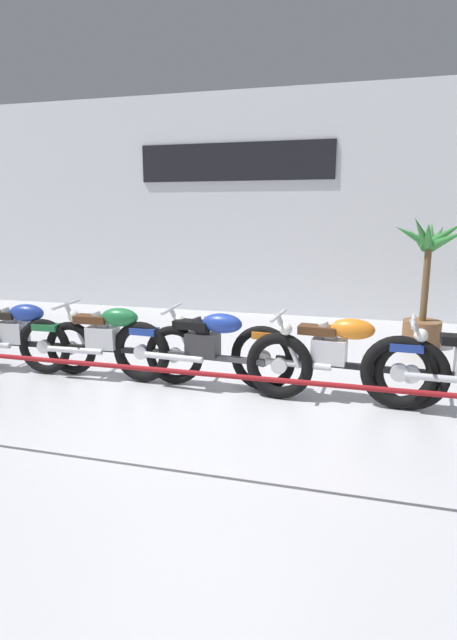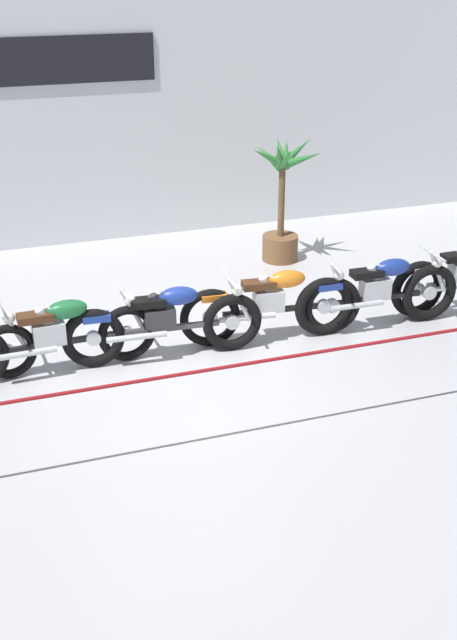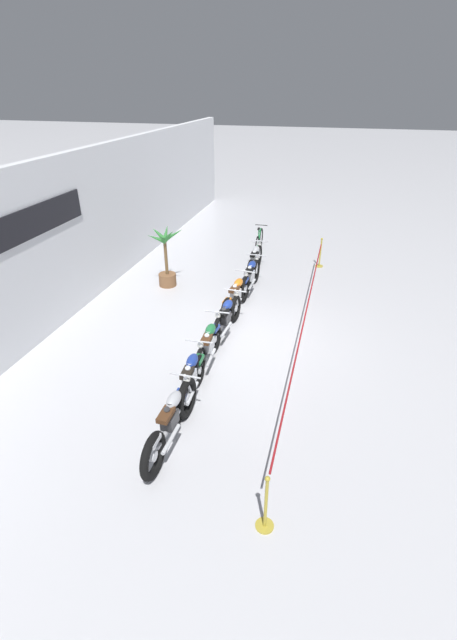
# 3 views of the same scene
# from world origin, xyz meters

# --- Properties ---
(ground_plane) EXTENTS (120.00, 120.00, 0.00)m
(ground_plane) POSITION_xyz_m (0.00, 0.00, 0.00)
(ground_plane) COLOR silver
(back_wall) EXTENTS (28.00, 0.29, 4.20)m
(back_wall) POSITION_xyz_m (-0.00, 5.12, 2.10)
(back_wall) COLOR white
(back_wall) RESTS_ON ground
(motorcycle_silver_0) EXTENTS (2.35, 0.62, 0.99)m
(motorcycle_silver_0) POSITION_xyz_m (-3.96, 0.52, 0.49)
(motorcycle_silver_0) COLOR black
(motorcycle_silver_0) RESTS_ON ground
(motorcycle_blue_1) EXTENTS (2.19, 0.62, 0.91)m
(motorcycle_blue_1) POSITION_xyz_m (-2.62, 0.63, 0.46)
(motorcycle_blue_1) COLOR black
(motorcycle_blue_1) RESTS_ON ground
(motorcycle_green_2) EXTENTS (2.40, 0.62, 0.93)m
(motorcycle_green_2) POSITION_xyz_m (-1.34, 0.62, 0.46)
(motorcycle_green_2) COLOR black
(motorcycle_green_2) RESTS_ON ground
(motorcycle_blue_3) EXTENTS (2.40, 0.62, 0.94)m
(motorcycle_blue_3) POSITION_xyz_m (-0.06, 0.57, 0.46)
(motorcycle_blue_3) COLOR black
(motorcycle_blue_3) RESTS_ON ground
(motorcycle_orange_4) EXTENTS (2.32, 0.62, 0.95)m
(motorcycle_orange_4) POSITION_xyz_m (1.33, 0.63, 0.48)
(motorcycle_orange_4) COLOR black
(motorcycle_orange_4) RESTS_ON ground
(motorcycle_blue_5) EXTENTS (2.26, 0.62, 0.96)m
(motorcycle_blue_5) POSITION_xyz_m (2.74, 0.53, 0.48)
(motorcycle_blue_5) COLOR black
(motorcycle_blue_5) RESTS_ON ground
(motorcycle_silver_6) EXTENTS (2.24, 0.62, 0.96)m
(motorcycle_silver_6) POSITION_xyz_m (4.13, 0.68, 0.48)
(motorcycle_silver_6) COLOR black
(motorcycle_silver_6) RESTS_ON ground
(bicycle) EXTENTS (1.76, 0.48, 0.97)m
(bicycle) POSITION_xyz_m (6.42, 0.98, 0.39)
(bicycle) COLOR black
(bicycle) RESTS_ON ground
(potted_palm_left_of_row) EXTENTS (1.05, 1.03, 2.00)m
(potted_palm_left_of_row) POSITION_xyz_m (2.48, 3.19, 0.93)
(potted_palm_left_of_row) COLOR brown
(potted_palm_left_of_row) RESTS_ON ground
(stanchion_far_left) EXTENTS (10.52, 0.28, 1.05)m
(stanchion_far_left) POSITION_xyz_m (-1.35, -1.42, 0.74)
(stanchion_far_left) COLOR gold
(stanchion_far_left) RESTS_ON ground
(stanchion_mid_left) EXTENTS (0.28, 0.28, 1.05)m
(stanchion_mid_left) POSITION_xyz_m (5.37, -1.42, 0.36)
(stanchion_mid_left) COLOR gold
(stanchion_mid_left) RESTS_ON ground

